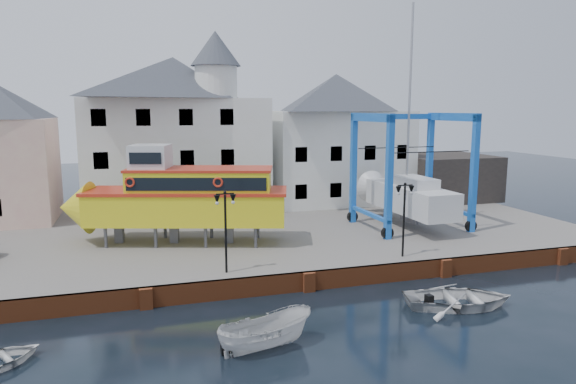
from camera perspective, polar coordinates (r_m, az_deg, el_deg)
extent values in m
plane|color=black|center=(26.70, 2.29, -10.95)|extent=(140.00, 140.00, 0.00)
cube|color=#65625E|center=(36.69, -3.30, -4.51)|extent=(44.00, 22.00, 1.00)
cube|color=brown|center=(26.64, 2.22, -9.86)|extent=(44.00, 0.25, 1.00)
cube|color=brown|center=(25.19, -15.50, -11.35)|extent=(0.60, 0.36, 1.00)
cube|color=brown|center=(26.49, 2.34, -9.97)|extent=(0.60, 0.36, 1.00)
cube|color=brown|center=(29.95, 17.12, -8.10)|extent=(0.60, 0.36, 1.00)
cube|color=brown|center=(34.92, 28.18, -6.33)|extent=(0.60, 0.36, 1.00)
cube|color=white|center=(42.47, -12.33, 4.02)|extent=(14.00, 8.00, 9.00)
pyramid|color=#333743|center=(42.37, -12.62, 12.26)|extent=(14.00, 8.00, 3.20)
cube|color=black|center=(38.86, -19.83, -1.10)|extent=(1.00, 0.08, 1.20)
cube|color=black|center=(38.80, -15.40, -0.90)|extent=(1.00, 0.08, 1.20)
cube|color=black|center=(38.97, -10.99, -0.69)|extent=(1.00, 0.08, 1.20)
cube|color=black|center=(39.37, -6.65, -0.49)|extent=(1.00, 0.08, 1.20)
cube|color=black|center=(38.47, -20.07, 3.30)|extent=(1.00, 0.08, 1.20)
cube|color=black|center=(38.40, -15.60, 3.51)|extent=(1.00, 0.08, 1.20)
cube|color=black|center=(38.57, -11.13, 3.70)|extent=(1.00, 0.08, 1.20)
cube|color=black|center=(38.97, -6.73, 3.87)|extent=(1.00, 0.08, 1.20)
cube|color=black|center=(38.30, -20.32, 7.76)|extent=(1.00, 0.08, 1.20)
cube|color=black|center=(38.24, -15.79, 7.98)|extent=(1.00, 0.08, 1.20)
cube|color=black|center=(38.41, -11.27, 8.16)|extent=(1.00, 0.08, 1.20)
cube|color=black|center=(38.81, -6.82, 8.28)|extent=(1.00, 0.08, 1.20)
cylinder|color=white|center=(40.31, -7.99, 11.99)|extent=(3.20, 3.20, 2.40)
cone|color=#333743|center=(40.51, -8.08, 15.52)|extent=(3.80, 3.80, 2.60)
cube|color=white|center=(46.21, 5.26, 3.98)|extent=(12.00, 8.00, 8.00)
pyramid|color=#333743|center=(46.03, 5.36, 10.94)|extent=(12.00, 8.00, 3.20)
cube|color=black|center=(41.28, 1.45, 0.03)|extent=(1.00, 0.08, 1.20)
cube|color=black|center=(42.30, 5.32, 0.22)|extent=(1.00, 0.08, 1.20)
cube|color=black|center=(43.50, 8.99, 0.39)|extent=(1.00, 0.08, 1.20)
cube|color=black|center=(44.87, 12.44, 0.56)|extent=(1.00, 0.08, 1.20)
cube|color=black|center=(40.91, 1.47, 4.18)|extent=(1.00, 0.08, 1.20)
cube|color=black|center=(41.94, 5.38, 4.27)|extent=(1.00, 0.08, 1.20)
cube|color=black|center=(43.15, 9.09, 4.33)|extent=(1.00, 0.08, 1.20)
cube|color=black|center=(44.53, 12.58, 4.38)|extent=(1.00, 0.08, 1.20)
cube|color=black|center=(49.33, 16.95, 1.61)|extent=(8.00, 7.00, 4.00)
cylinder|color=black|center=(25.99, -6.93, -4.66)|extent=(0.12, 0.12, 4.00)
cube|color=black|center=(25.58, -7.02, -0.20)|extent=(0.90, 0.06, 0.06)
sphere|color=black|center=(25.57, -7.02, -0.05)|extent=(0.16, 0.16, 0.16)
cone|color=black|center=(25.56, -7.89, -0.84)|extent=(0.32, 0.32, 0.45)
sphere|color=silver|center=(25.59, -7.88, -1.24)|extent=(0.18, 0.18, 0.18)
cone|color=black|center=(25.69, -6.13, -0.75)|extent=(0.32, 0.32, 0.45)
sphere|color=silver|center=(25.72, -6.12, -1.15)|extent=(0.18, 0.18, 0.18)
cylinder|color=black|center=(29.31, 12.74, -3.23)|extent=(0.12, 0.12, 4.00)
cube|color=black|center=(28.95, 12.88, 0.74)|extent=(0.90, 0.06, 0.06)
sphere|color=black|center=(28.94, 12.89, 0.87)|extent=(0.16, 0.16, 0.16)
cone|color=black|center=(28.79, 12.17, 0.17)|extent=(0.32, 0.32, 0.45)
sphere|color=silver|center=(28.82, 12.16, -0.18)|extent=(0.18, 0.18, 0.18)
cone|color=black|center=(29.18, 13.55, 0.24)|extent=(0.32, 0.32, 0.45)
sphere|color=silver|center=(29.21, 13.53, -0.10)|extent=(0.18, 0.18, 0.18)
cylinder|color=#59595E|center=(32.54, -19.60, -4.76)|extent=(0.25, 0.25, 1.28)
cylinder|color=#59595E|center=(34.73, -18.29, -3.83)|extent=(0.25, 0.25, 1.28)
cylinder|color=#59595E|center=(31.67, -14.49, -4.90)|extent=(0.25, 0.25, 1.28)
cylinder|color=#59595E|center=(33.92, -13.49, -3.92)|extent=(0.25, 0.25, 1.28)
cylinder|color=#59595E|center=(31.05, -9.14, -4.99)|extent=(0.25, 0.25, 1.28)
cylinder|color=#59595E|center=(33.34, -8.49, -3.99)|extent=(0.25, 0.25, 1.28)
cylinder|color=#59595E|center=(30.72, -3.62, -5.05)|extent=(0.25, 0.25, 1.28)
cylinder|color=#59595E|center=(33.03, -3.36, -4.03)|extent=(0.25, 0.25, 1.28)
cube|color=#59595E|center=(33.50, -18.23, -4.30)|extent=(0.61, 0.56, 1.28)
cube|color=#59595E|center=(32.59, -12.52, -4.42)|extent=(0.61, 0.56, 1.28)
cube|color=#59595E|center=(32.03, -6.54, -4.50)|extent=(0.61, 0.56, 1.28)
cube|color=yellow|center=(32.09, -11.13, -1.71)|extent=(12.36, 6.54, 1.87)
cone|color=yellow|center=(34.10, -22.58, -1.60)|extent=(2.73, 3.64, 3.24)
cube|color=red|center=(31.91, -11.19, 0.10)|extent=(12.64, 6.74, 0.19)
cube|color=yellow|center=(31.67, -9.71, 1.16)|extent=(8.99, 5.23, 1.36)
cube|color=black|center=(30.22, -10.18, 0.84)|extent=(7.85, 2.41, 0.77)
cube|color=black|center=(33.11, -9.28, 1.60)|extent=(7.85, 2.41, 0.77)
cube|color=red|center=(31.57, -9.75, 2.52)|extent=(9.18, 5.36, 0.15)
cube|color=silver|center=(32.14, -15.04, 3.71)|extent=(2.76, 2.76, 1.55)
cube|color=black|center=(31.04, -15.58, 3.62)|extent=(1.80, 0.59, 0.68)
torus|color=red|center=(31.07, -17.18, 1.04)|extent=(0.61, 0.29, 0.60)
torus|color=red|center=(29.95, -7.80, 1.08)|extent=(0.61, 0.29, 0.60)
cube|color=blue|center=(32.72, 11.17, 1.53)|extent=(0.40, 0.40, 7.84)
cylinder|color=black|center=(33.36, 10.98, -4.49)|extent=(0.79, 0.30, 0.78)
cube|color=blue|center=(37.31, 7.28, 2.57)|extent=(0.40, 0.40, 7.84)
cylinder|color=black|center=(37.88, 7.17, -2.74)|extent=(0.79, 0.30, 0.78)
cube|color=blue|center=(36.21, 19.96, 1.88)|extent=(0.40, 0.40, 7.84)
cylinder|color=black|center=(36.80, 19.65, -3.57)|extent=(0.79, 0.30, 0.78)
cube|color=blue|center=(40.41, 15.43, 2.82)|extent=(0.40, 0.40, 7.84)
cylinder|color=black|center=(40.94, 15.22, -2.09)|extent=(0.79, 0.30, 0.78)
cube|color=blue|center=(34.73, 9.26, 8.19)|extent=(0.53, 5.61, 0.55)
cube|color=blue|center=(35.45, 8.98, -2.41)|extent=(0.41, 5.61, 0.24)
cube|color=blue|center=(38.04, 17.85, 7.95)|extent=(0.53, 5.61, 0.55)
cube|color=blue|center=(38.70, 17.37, -1.74)|extent=(0.41, 5.61, 0.24)
cube|color=blue|center=(38.53, 11.70, 8.21)|extent=(6.73, 0.55, 0.39)
cube|color=silver|center=(36.81, 13.41, -0.70)|extent=(2.78, 8.46, 1.79)
cone|color=silver|center=(41.08, 9.80, 0.44)|extent=(2.62, 1.85, 2.58)
cube|color=#59595E|center=(37.05, 13.34, -2.66)|extent=(0.32, 2.02, 0.78)
cube|color=silver|center=(36.15, 13.95, 1.08)|extent=(1.87, 3.40, 0.67)
cylinder|color=#99999E|center=(36.77, 13.37, 10.34)|extent=(0.16, 0.16, 12.32)
cube|color=black|center=(34.69, 15.36, 4.31)|extent=(6.12, 0.27, 0.05)
cube|color=black|center=(38.12, 12.03, 4.86)|extent=(6.12, 0.27, 0.05)
imported|color=silver|center=(20.85, -2.49, -17.01)|extent=(4.23, 2.33, 1.54)
imported|color=silver|center=(26.03, 18.41, -11.99)|extent=(5.76, 4.73, 1.04)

